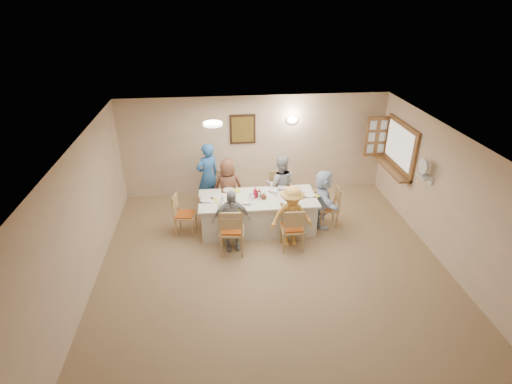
{
  "coord_description": "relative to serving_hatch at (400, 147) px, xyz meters",
  "views": [
    {
      "loc": [
        -0.97,
        -5.73,
        4.72
      ],
      "look_at": [
        -0.2,
        1.4,
        1.05
      ],
      "focal_mm": 28.0,
      "sensor_mm": 36.0,
      "label": 1
    }
  ],
  "objects": [
    {
      "name": "placemat_fl",
      "position": [
        -3.94,
        -1.13,
        -0.74
      ],
      "size": [
        0.34,
        0.25,
        0.01
      ],
      "primitive_type": "cube",
      "color": "#472B19",
      "rests_on": "dining_table"
    },
    {
      "name": "placemat_br",
      "position": [
        -2.74,
        -0.29,
        -0.74
      ],
      "size": [
        0.37,
        0.27,
        0.01
      ],
      "primitive_type": "cube",
      "color": "#472B19",
      "rests_on": "dining_table"
    },
    {
      "name": "placemat_fr",
      "position": [
        -2.74,
        -1.13,
        -0.74
      ],
      "size": [
        0.35,
        0.26,
        0.01
      ],
      "primitive_type": "cube",
      "color": "#472B19",
      "rests_on": "dining_table"
    },
    {
      "name": "placemat_le",
      "position": [
        -4.44,
        -0.71,
        -0.74
      ],
      "size": [
        0.34,
        0.25,
        0.01
      ],
      "primitive_type": "cube",
      "color": "#472B19",
      "rests_on": "dining_table"
    },
    {
      "name": "diner_front_right",
      "position": [
        -2.74,
        -1.39,
        -0.84
      ],
      "size": [
        0.93,
        0.62,
        1.32
      ],
      "primitive_type": "imported",
      "rotation": [
        0.0,
        0.0,
        0.08
      ],
      "color": "#E9AD4B",
      "rests_on": "ground"
    },
    {
      "name": "placemat_re",
      "position": [
        -2.22,
        -0.71,
        -0.74
      ],
      "size": [
        0.35,
        0.26,
        0.01
      ],
      "primitive_type": "cube",
      "color": "#472B19",
      "rests_on": "dining_table"
    },
    {
      "name": "hatch_sill",
      "position": [
        -0.12,
        0.0,
        -0.53
      ],
      "size": [
        0.3,
        1.5,
        0.05
      ],
      "primitive_type": "cube",
      "color": "brown",
      "rests_on": "room_walls"
    },
    {
      "name": "teacup_b",
      "position": [
        -2.97,
        -0.18,
        -0.7
      ],
      "size": [
        0.13,
        0.13,
        0.09
      ],
      "primitive_type": "imported",
      "rotation": [
        0.0,
        0.0,
        0.2
      ],
      "color": "white",
      "rests_on": "dining_table"
    },
    {
      "name": "ground",
      "position": [
        -3.21,
        -2.4,
        -1.5
      ],
      "size": [
        7.0,
        7.0,
        0.0
      ],
      "primitive_type": "plane",
      "color": "#9C7F53"
    },
    {
      "name": "bowl_a",
      "position": [
        -3.59,
        -0.93,
        -0.72
      ],
      "size": [
        0.25,
        0.25,
        0.05
      ],
      "primitive_type": "imported",
      "rotation": [
        0.0,
        0.0,
        -0.14
      ],
      "color": "white",
      "rests_on": "dining_table"
    },
    {
      "name": "dining_table",
      "position": [
        -3.34,
        -0.71,
        -1.12
      ],
      "size": [
        2.49,
        1.06,
        0.76
      ],
      "primitive_type": "cube",
      "color": "beige",
      "rests_on": "ground"
    },
    {
      "name": "diner_back_left",
      "position": [
        -3.94,
        -0.03,
        -0.81
      ],
      "size": [
        0.73,
        0.53,
        1.39
      ],
      "primitive_type": "imported",
      "rotation": [
        0.0,
        0.0,
        3.08
      ],
      "color": "brown",
      "rests_on": "ground"
    },
    {
      "name": "diner_front_left",
      "position": [
        -3.94,
        -1.39,
        -0.85
      ],
      "size": [
        0.83,
        0.48,
        1.31
      ],
      "primitive_type": "imported",
      "rotation": [
        0.0,
        0.0,
        0.11
      ],
      "color": "#99999A",
      "rests_on": "ground"
    },
    {
      "name": "drinking_glass",
      "position": [
        -3.49,
        -0.66,
        -0.68
      ],
      "size": [
        0.07,
        0.07,
        0.1
      ],
      "primitive_type": "cylinder",
      "color": "silver",
      "rests_on": "dining_table"
    },
    {
      "name": "napkin_fl",
      "position": [
        -3.76,
        -1.18,
        -0.73
      ],
      "size": [
        0.15,
        0.15,
        0.01
      ],
      "primitive_type": "cube",
      "color": "#D4E32F",
      "rests_on": "dining_table"
    },
    {
      "name": "teacup_a",
      "position": [
        -4.14,
        -1.06,
        -0.69
      ],
      "size": [
        0.19,
        0.19,
        0.09
      ],
      "primitive_type": "imported",
      "rotation": [
        0.0,
        0.0,
        0.32
      ],
      "color": "white",
      "rests_on": "dining_table"
    },
    {
      "name": "serving_hatch",
      "position": [
        0.0,
        0.0,
        0.0
      ],
      "size": [
        0.06,
        1.5,
        1.15
      ],
      "primitive_type": "cube",
      "color": "brown",
      "rests_on": "room_walls"
    },
    {
      "name": "wall_sconce",
      "position": [
        -2.31,
        1.04,
        0.4
      ],
      "size": [
        0.26,
        0.09,
        0.18
      ],
      "primitive_type": "ellipsoid",
      "color": "white",
      "rests_on": "room_walls"
    },
    {
      "name": "plate_bl",
      "position": [
        -3.94,
        -0.29,
        -0.73
      ],
      "size": [
        0.24,
        0.24,
        0.02
      ],
      "primitive_type": "cylinder",
      "color": "white",
      "rests_on": "dining_table"
    },
    {
      "name": "napkin_fr",
      "position": [
        -2.56,
        -1.18,
        -0.73
      ],
      "size": [
        0.13,
        0.13,
        0.01
      ],
      "primitive_type": "cube",
      "color": "#D4E32F",
      "rests_on": "dining_table"
    },
    {
      "name": "diner_back_right",
      "position": [
        -2.74,
        -0.03,
        -0.79
      ],
      "size": [
        0.83,
        0.72,
        1.41
      ],
      "primitive_type": "imported",
      "rotation": [
        0.0,
        0.0,
        3.01
      ],
      "color": "#A3A1AA",
      "rests_on": "ground"
    },
    {
      "name": "room_walls",
      "position": [
        -3.21,
        -2.4,
        0.01
      ],
      "size": [
        7.0,
        7.0,
        7.0
      ],
      "color": "#BFAC8F",
      "rests_on": "ground"
    },
    {
      "name": "chair_back_left",
      "position": [
        -3.94,
        0.09,
        -1.0
      ],
      "size": [
        0.54,
        0.54,
        1.0
      ],
      "primitive_type": null,
      "rotation": [
        0.0,
        0.0,
        0.12
      ],
      "color": "tan",
      "rests_on": "ground"
    },
    {
      "name": "napkin_br",
      "position": [
        -2.56,
        -0.34,
        -0.73
      ],
      "size": [
        0.14,
        0.14,
        0.01
      ],
      "primitive_type": "cube",
      "color": "#D4E32F",
      "rests_on": "dining_table"
    },
    {
      "name": "napkin_bl",
      "position": [
        -3.76,
        -0.34,
        -0.73
      ],
      "size": [
        0.15,
        0.15,
        0.01
      ],
      "primitive_type": "cube",
      "color": "#D4E32F",
      "rests_on": "dining_table"
    },
    {
      "name": "chair_front_right",
      "position": [
        -2.74,
        -1.51,
        -1.02
      ],
      "size": [
        0.47,
        0.47,
        0.96
      ],
      "primitive_type": null,
      "rotation": [
        0.0,
        0.0,
        3.12
      ],
      "color": "tan",
      "rests_on": "ground"
    },
    {
      "name": "chair_back_right",
      "position": [
        -2.74,
        0.09,
        -1.04
      ],
      "size": [
        0.5,
        0.5,
        0.92
      ],
      "primitive_type": null,
      "rotation": [
        0.0,
        0.0,
        0.14
      ],
      "color": "tan",
      "rests_on": "ground"
    },
    {
      "name": "plate_fl",
      "position": [
        -3.94,
        -1.13,
        -0.73
      ],
      "size": [
        0.23,
        0.23,
        0.01
      ],
      "primitive_type": "cylinder",
      "color": "white",
      "rests_on": "dining_table"
    },
    {
      "name": "plate_re",
      "position": [
        -2.22,
        -0.71,
        -0.73
      ],
      "size": [
        0.26,
        0.26,
        0.02
      ],
      "primitive_type": "cylinder",
      "color": "white",
      "rests_on": "dining_table"
    },
    {
      "name": "plate_br",
      "position": [
        -2.74,
        -0.29,
        -0.73
      ],
      "size": [
        0.22,
        0.22,
        0.01
      ],
      "primitive_type": "cylinder",
      "color": "white",
      "rests_on": "dining_table"
    },
    {
      "name": "chair_right_end",
      "position": [
        -1.79,
        -0.71,
        -1.04
      ],
      "size": [
        0.45,
        0.45,
        0.91
      ],
      "primitive_type": null,
      "rotation": [
        0.0,
        0.0,
        -1.61
      ],
      "color": "tan",
      "rests_on": "ground"
    },
    {
      "name": "chair_left_end",
      "position": [
        -4.89,
        -0.71,
        -1.05
      ],
      "size": [
        0.51,
        0.51,
        0.9
      ],
      "primitive_type": null,
      "rotation": [
        0.0,
        0.0,
        1.38
      ],
      "color": "tan",
      "rests_on": "ground"
    },
    {
      "name": "plate_le",
      "position": [
        -4.44,
        -0.71,
        -0.73
      ],
      "size": [
        0.23,
        0.23,
        0.01
      ],
      "primitive_type": "cylinder",
      "color": "white",
      "rests_on": "dining_table"
    },
    {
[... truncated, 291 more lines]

